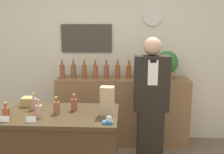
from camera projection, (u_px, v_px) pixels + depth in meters
back_wall at (107, 54)px, 3.87m from camera, size 5.20×0.09×2.70m
back_shelf at (122, 111)px, 3.79m from camera, size 1.96×0.37×1.01m
shopkeeper at (151, 105)px, 3.07m from camera, size 0.42×0.26×1.65m
potted_plant at (167, 64)px, 3.62m from camera, size 0.33×0.33×0.41m
paper_bag at (107, 101)px, 2.44m from camera, size 0.14×0.12×0.28m
tape_dispenser at (108, 121)px, 2.23m from camera, size 0.09×0.06×0.07m
price_card_left at (4, 119)px, 2.27m from camera, size 0.09×0.02×0.06m
price_card_right at (31, 120)px, 2.26m from camera, size 0.09×0.02×0.06m
gift_box at (28, 101)px, 2.74m from camera, size 0.12×0.13×0.09m
counter_bottle_0 at (6, 113)px, 2.31m from camera, size 0.07×0.07×0.18m
counter_bottle_1 at (34, 103)px, 2.61m from camera, size 0.07×0.07×0.18m
counter_bottle_2 at (39, 111)px, 2.38m from camera, size 0.07×0.07×0.18m
counter_bottle_3 at (57, 107)px, 2.48m from camera, size 0.07×0.07×0.18m
counter_bottle_4 at (74, 104)px, 2.59m from camera, size 0.07×0.07×0.18m
shelf_bottle_0 at (62, 71)px, 3.71m from camera, size 0.08×0.08×0.29m
shelf_bottle_1 at (73, 71)px, 3.72m from camera, size 0.08×0.08×0.29m
shelf_bottle_2 at (84, 71)px, 3.71m from camera, size 0.08×0.08×0.29m
shelf_bottle_3 at (95, 71)px, 3.69m from camera, size 0.08×0.08×0.29m
shelf_bottle_4 at (106, 71)px, 3.68m from camera, size 0.08×0.08×0.29m
shelf_bottle_5 at (118, 71)px, 3.67m from camera, size 0.08×0.08×0.29m
shelf_bottle_6 at (129, 71)px, 3.68m from camera, size 0.08×0.08×0.29m
shelf_bottle_7 at (140, 71)px, 3.66m from camera, size 0.08×0.08×0.29m
shelf_bottle_8 at (151, 72)px, 3.64m from camera, size 0.08×0.08×0.29m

